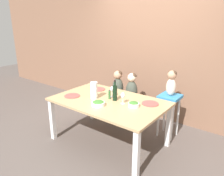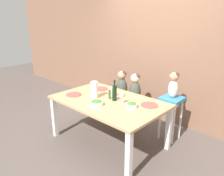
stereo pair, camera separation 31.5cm
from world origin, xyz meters
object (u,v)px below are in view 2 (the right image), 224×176
Objects in this scene: dinner_plate_front_left at (74,95)px; person_child_center at (135,88)px; chair_right_highchair at (171,107)px; person_baby_right at (174,83)px; salad_bowl_small at (132,105)px; dinner_plate_back_right at (149,105)px; chair_far_left at (122,102)px; wine_glass_near at (121,96)px; paper_towel_roll at (94,90)px; wine_glass_far at (113,89)px; chair_far_center at (134,106)px; dinner_plate_back_left at (101,89)px; wine_bottle at (114,92)px; person_child_left at (122,85)px; salad_bowl_large at (96,103)px.

person_child_center is at bearing 62.99° from dinner_plate_front_left.
person_baby_right reaches higher than chair_right_highchair.
salad_bowl_small is 0.65× the size of dinner_plate_back_right.
chair_far_left is 2.49× the size of wine_glass_near.
wine_glass_far is at bearing 52.67° from paper_towel_roll.
chair_far_center is at bearing -179.88° from person_baby_right.
dinner_plate_front_left reaches higher than chair_right_highchair.
salad_bowl_small is 0.65× the size of dinner_plate_back_left.
person_baby_right reaches higher than salad_bowl_small.
chair_far_left is 1.76× the size of dinner_plate_back_left.
chair_far_left is 0.62m from dinner_plate_back_left.
salad_bowl_small is at bearing 13.44° from dinner_plate_front_left.
wine_bottle is at bearing -158.63° from dinner_plate_back_right.
wine_glass_near is at bearing -66.80° from chair_far_center.
salad_bowl_small is at bearing -42.22° from chair_far_left.
person_baby_right is (1.07, 0.00, 0.61)m from chair_far_left.
person_child_left is (-1.07, 0.00, 0.16)m from chair_right_highchair.
chair_far_center is 0.79m from wine_glass_far.
paper_towel_roll is 0.49m from wine_glass_near.
paper_towel_roll is at bearing -100.38° from person_child_center.
salad_bowl_large and salad_bowl_small have the same top height.
salad_bowl_large is at bearing -137.88° from dinner_plate_back_right.
person_baby_right is 1.29× the size of wine_bottle.
chair_far_left is 2.23× the size of salad_bowl_large.
chair_far_center is 2.72× the size of salad_bowl_small.
wine_glass_far is (-0.73, -0.62, 0.29)m from chair_right_highchair.
chair_far_left is at bearing 137.78° from salad_bowl_small.
paper_towel_roll is (0.16, -0.86, 0.50)m from chair_far_left.
wine_glass_far is at bearing -88.00° from person_child_center.
chair_far_center is at bearing 79.61° from paper_towel_roll.
chair_far_center is 0.59× the size of chair_right_highchair.
chair_far_left is 0.86m from wine_glass_far.
chair_far_left is 0.32m from chair_far_center.
chair_far_center is 1.00m from paper_towel_roll.
dinner_plate_back_left is at bearing -99.62° from chair_far_left.
wine_bottle reaches higher than salad_bowl_large.
chair_far_left is 1.76× the size of dinner_plate_front_left.
person_child_center is 2.24× the size of dinner_plate_back_left.
chair_right_highchair is at bearing 80.19° from dinner_plate_back_right.
dinner_plate_front_left is (-0.66, -0.28, -0.12)m from wine_bottle.
person_child_left is 1.02m from dinner_plate_front_left.
chair_right_highchair is at bearing -90.00° from person_baby_right.
wine_bottle is 0.34m from salad_bowl_large.
wine_glass_near is (0.48, 0.10, -0.01)m from paper_towel_roll.
dinner_plate_front_left is at bearing 176.18° from salad_bowl_large.
dinner_plate_back_left is at bearing -99.60° from person_child_left.
person_baby_right is 1.25m from salad_bowl_large.
dinner_plate_front_left is at bearing -166.56° from salad_bowl_small.
wine_glass_near is 0.21m from salad_bowl_small.
wine_glass_far is at bearing -61.54° from person_child_left.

